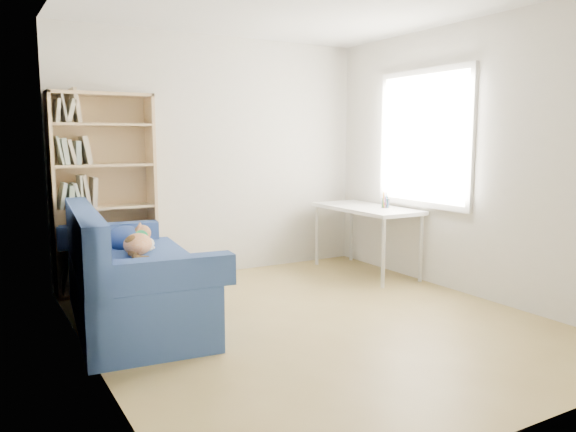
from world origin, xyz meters
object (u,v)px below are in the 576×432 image
at_px(bookshelf, 104,202).
at_px(pen_cup, 385,202).
at_px(sofa, 129,279).
at_px(desk, 366,213).

xyz_separation_m(bookshelf, pen_cup, (2.81, -0.85, -0.08)).
bearing_deg(sofa, pen_cup, 10.15).
xyz_separation_m(bookshelf, desk, (2.68, -0.68, -0.21)).
bearing_deg(bookshelf, desk, -14.20).
height_order(bookshelf, desk, bookshelf).
bearing_deg(pen_cup, bookshelf, 163.07).
bearing_deg(bookshelf, pen_cup, -16.93).
bearing_deg(bookshelf, sofa, -93.18).
bearing_deg(desk, bookshelf, 165.80).
relative_size(sofa, desk, 1.54).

